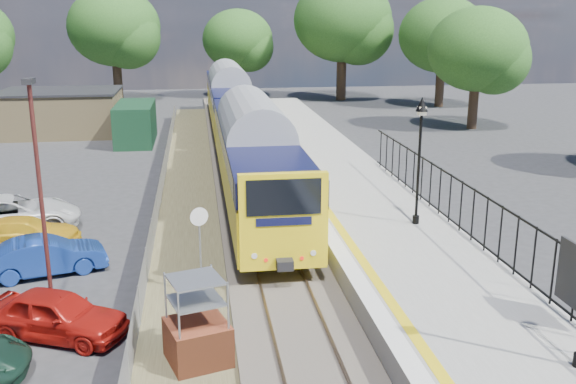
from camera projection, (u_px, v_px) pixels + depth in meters
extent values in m
plane|color=#2D2D30|center=(298.00, 334.00, 17.14)|extent=(120.00, 120.00, 0.00)
cube|color=#473F38|center=(260.00, 218.00, 26.66)|extent=(3.40, 80.00, 0.20)
cube|color=#4C472D|center=(190.00, 238.00, 24.37)|extent=(2.60, 70.00, 0.06)
cube|color=brown|center=(243.00, 215.00, 26.53)|extent=(0.07, 80.00, 0.14)
cube|color=brown|center=(277.00, 214.00, 26.73)|extent=(0.07, 80.00, 0.14)
cube|color=gray|center=(371.00, 220.00, 25.23)|extent=(5.00, 70.00, 0.90)
cube|color=silver|center=(315.00, 211.00, 24.80)|extent=(0.50, 70.00, 0.01)
cube|color=yellow|center=(328.00, 211.00, 24.87)|extent=(0.30, 70.00, 0.01)
cylinder|color=black|center=(416.00, 219.00, 23.32)|extent=(0.24, 0.24, 0.30)
cylinder|color=black|center=(418.00, 170.00, 22.82)|extent=(0.10, 0.10, 3.70)
cube|color=black|center=(422.00, 116.00, 22.30)|extent=(0.08, 0.08, 0.30)
cube|color=beige|center=(422.00, 111.00, 22.26)|extent=(0.26, 0.26, 0.30)
cone|color=black|center=(422.00, 104.00, 22.20)|extent=(0.44, 0.44, 0.50)
cube|color=black|center=(495.00, 203.00, 19.72)|extent=(0.05, 26.00, 0.05)
cube|color=black|center=(575.00, 276.00, 15.57)|extent=(0.08, 1.40, 1.60)
cube|color=tan|center=(61.00, 113.00, 45.64)|extent=(8.00, 6.00, 3.00)
cube|color=black|center=(59.00, 91.00, 45.23)|extent=(8.20, 6.20, 0.15)
cube|color=#14381E|center=(136.00, 123.00, 42.63)|extent=(2.40, 6.00, 2.60)
cylinder|color=#332319|center=(118.00, 82.00, 62.98)|extent=(0.88, 0.88, 3.85)
ellipsoid|color=#244C19|center=(114.00, 27.00, 61.59)|extent=(8.80, 8.80, 7.48)
cylinder|color=#332319|center=(239.00, 82.00, 66.62)|extent=(0.72, 0.72, 3.15)
ellipsoid|color=#244C19|center=(238.00, 39.00, 65.48)|extent=(7.20, 7.20, 6.12)
cylinder|color=#332319|center=(341.00, 79.00, 64.03)|extent=(0.96, 0.96, 4.20)
ellipsoid|color=#244C19|center=(343.00, 20.00, 62.52)|extent=(9.60, 9.60, 8.16)
cylinder|color=#332319|center=(440.00, 88.00, 59.49)|extent=(0.80, 0.80, 3.50)
ellipsoid|color=#244C19|center=(443.00, 35.00, 58.23)|extent=(8.00, 8.00, 6.80)
cylinder|color=#332319|center=(473.00, 108.00, 47.81)|extent=(0.72, 0.72, 3.15)
ellipsoid|color=#244C19|center=(477.00, 49.00, 46.68)|extent=(7.20, 7.20, 6.12)
cube|color=yellow|center=(253.00, 165.00, 28.99)|extent=(2.80, 20.00, 1.90)
cube|color=#0E1034|center=(253.00, 137.00, 28.64)|extent=(2.82, 20.00, 0.90)
cube|color=black|center=(253.00, 137.00, 28.64)|extent=(2.82, 18.00, 0.70)
cube|color=black|center=(254.00, 190.00, 29.30)|extent=(2.00, 18.00, 0.45)
cube|color=yellow|center=(229.00, 105.00, 48.64)|extent=(2.80, 20.00, 1.90)
cube|color=#0E1034|center=(228.00, 87.00, 48.30)|extent=(2.82, 20.00, 0.90)
cube|color=black|center=(228.00, 87.00, 48.30)|extent=(2.82, 18.00, 0.70)
cube|color=black|center=(229.00, 120.00, 48.96)|extent=(2.00, 18.00, 0.45)
cube|color=black|center=(284.00, 197.00, 18.89)|extent=(2.24, 0.04, 1.10)
cube|color=brown|center=(198.00, 343.00, 15.56)|extent=(1.74, 1.74, 1.07)
cylinder|color=#999EA3|center=(201.00, 256.00, 19.21)|extent=(0.06, 0.06, 2.51)
cylinder|color=silver|center=(199.00, 217.00, 18.83)|extent=(0.54, 0.22, 0.56)
cylinder|color=#4A1C18|center=(42.00, 204.00, 17.43)|extent=(0.12, 0.12, 6.53)
cube|color=black|center=(29.00, 81.00, 16.55)|extent=(0.25, 0.50, 0.15)
imported|color=#AB160F|center=(56.00, 315.00, 16.80)|extent=(4.06, 2.90, 1.28)
imported|color=navy|center=(46.00, 256.00, 20.94)|extent=(4.02, 2.35, 1.25)
imported|color=gold|center=(26.00, 232.00, 23.42)|extent=(3.93, 1.79, 1.12)
imported|color=silver|center=(9.00, 214.00, 24.94)|extent=(5.75, 3.68, 1.48)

